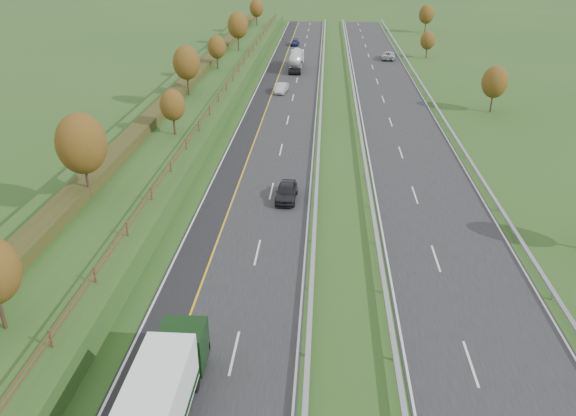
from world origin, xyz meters
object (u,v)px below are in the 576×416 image
Objects in this scene: car_dark_near at (286,192)px; car_silver_mid at (281,88)px; car_small_far at (295,43)px; car_oncoming at (388,55)px; road_tanker at (296,59)px.

car_silver_mid is (-3.67, 41.03, -0.07)m from car_dark_near.
car_dark_near is 85.26m from car_small_far.
car_small_far is at bearing -31.58° from car_oncoming.
car_oncoming is at bearing 62.89° from car_silver_mid.
car_small_far is at bearing 93.72° from road_tanker.
car_silver_mid is (-1.40, -18.03, -1.09)m from road_tanker.
car_silver_mid reaches higher than car_small_far.
road_tanker is 2.53× the size of car_small_far.
car_oncoming is (16.09, 70.05, 0.01)m from car_dark_near.
car_silver_mid is 0.76× the size of car_oncoming.
car_silver_mid is 44.14m from car_small_far.
car_silver_mid is at bearing 97.11° from car_dark_near.
car_dark_near is 71.87m from car_oncoming.
car_oncoming is (20.06, -15.12, 0.17)m from car_small_far.
road_tanker reaches higher than car_small_far.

